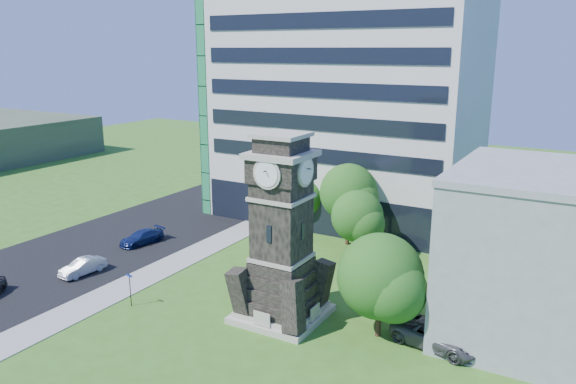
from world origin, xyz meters
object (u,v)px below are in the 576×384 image
Objects in this scene: car_street_north at (142,237)px; clock_tower at (282,241)px; car_street_mid at (83,267)px; car_east_lot at (438,335)px; park_bench at (285,317)px; street_sign at (130,286)px.

clock_tower is at bearing -6.53° from car_street_north.
car_east_lot is (27.20, 2.78, 0.16)m from car_street_mid.
clock_tower reaches higher than park_bench.
park_bench is (18.98, -6.76, -0.13)m from car_street_north.
car_street_north is 13.00m from street_sign.
park_bench is at bearing 21.71° from street_sign.
street_sign is (7.40, -2.24, 0.88)m from car_street_mid.
car_east_lot is 20.44m from street_sign.
car_street_mid is 17.91m from park_bench.
car_street_north is 28.69m from car_east_lot.
street_sign is at bearing -158.82° from clock_tower.
car_street_north is 1.77× the size of street_sign.
car_east_lot is 2.32× the size of street_sign.
park_bench is 0.74× the size of street_sign.
clock_tower is at bearing 26.75° from street_sign.
car_street_north is at bearing 91.14° from car_east_lot.
clock_tower is 2.90× the size of car_street_north.
clock_tower is 4.91m from park_bench.
clock_tower reaches higher than car_street_mid.
car_street_north is at bearing 150.08° from park_bench.
car_street_north is at bearing 103.86° from car_street_mid.
car_east_lot is at bearing 6.96° from clock_tower.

